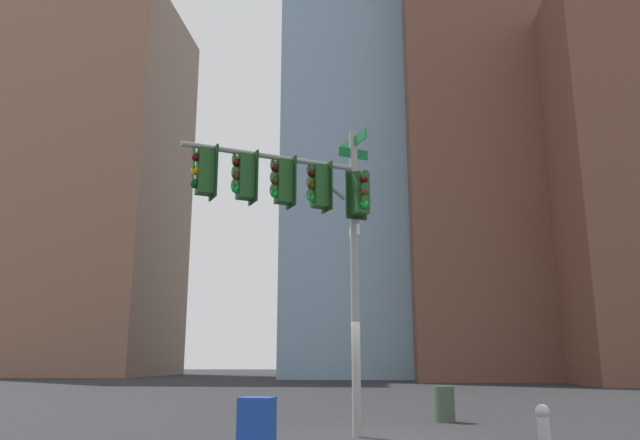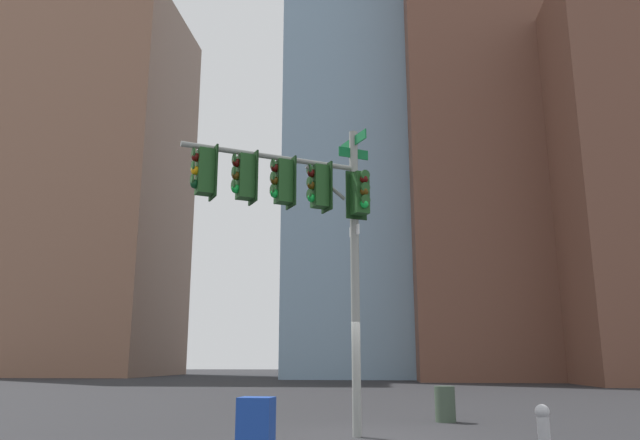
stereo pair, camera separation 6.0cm
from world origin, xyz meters
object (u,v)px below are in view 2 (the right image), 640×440
signal_pole_assembly (302,203)px  newspaper_box (256,430)px  fire_hydrant (543,427)px  litter_bin (445,404)px

signal_pole_assembly → newspaper_box: signal_pole_assembly is taller
fire_hydrant → signal_pole_assembly: bearing=71.7°
signal_pole_assembly → litter_bin: 7.20m
litter_bin → newspaper_box: newspaper_box is taller
newspaper_box → litter_bin: bearing=-22.3°
signal_pole_assembly → fire_hydrant: (-1.52, -4.61, -4.68)m
fire_hydrant → litter_bin: (5.79, 1.19, 0.00)m
fire_hydrant → newspaper_box: size_ratio=0.83×
litter_bin → fire_hydrant: bearing=-168.4°
signal_pole_assembly → litter_bin: (4.27, -3.42, -4.67)m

